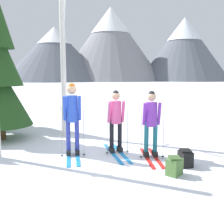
# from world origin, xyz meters

# --- Properties ---
(ground_plane) EXTENTS (400.00, 400.00, 0.00)m
(ground_plane) POSITION_xyz_m (0.00, 0.00, 0.00)
(ground_plane) COLOR white
(skier_in_blue) EXTENTS (0.60, 1.64, 1.83)m
(skier_in_blue) POSITION_xyz_m (-0.87, -0.07, 1.03)
(skier_in_blue) COLOR #1E84D1
(skier_in_blue) RESTS_ON ground
(skier_in_pink) EXTENTS (0.74, 1.82, 1.64)m
(skier_in_pink) POSITION_xyz_m (0.22, 0.18, 0.88)
(skier_in_pink) COLOR #1E84D1
(skier_in_pink) RESTS_ON ground
(skier_in_purple) EXTENTS (0.61, 1.62, 1.65)m
(skier_in_purple) POSITION_xyz_m (1.08, -0.18, 0.92)
(skier_in_purple) COLOR red
(skier_in_purple) RESTS_ON ground
(birch_tree_slender) EXTENTS (0.44, 1.32, 5.34)m
(birch_tree_slender) POSITION_xyz_m (-1.46, 2.12, 2.71)
(birch_tree_slender) COLOR silver
(birch_tree_slender) RESTS_ON ground
(backpack_on_snow_front) EXTENTS (0.39, 0.40, 0.38)m
(backpack_on_snow_front) POSITION_xyz_m (1.40, -1.40, 0.19)
(backpack_on_snow_front) COLOR #4C7238
(backpack_on_snow_front) RESTS_ON ground
(backpack_on_snow_beside) EXTENTS (0.30, 0.36, 0.38)m
(backpack_on_snow_beside) POSITION_xyz_m (1.76, -0.88, 0.19)
(backpack_on_snow_beside) COLOR black
(backpack_on_snow_beside) RESTS_ON ground
(mountain_ridge_distant) EXTENTS (70.49, 38.83, 23.37)m
(mountain_ridge_distant) POSITION_xyz_m (1.97, 79.42, 10.57)
(mountain_ridge_distant) COLOR slate
(mountain_ridge_distant) RESTS_ON ground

